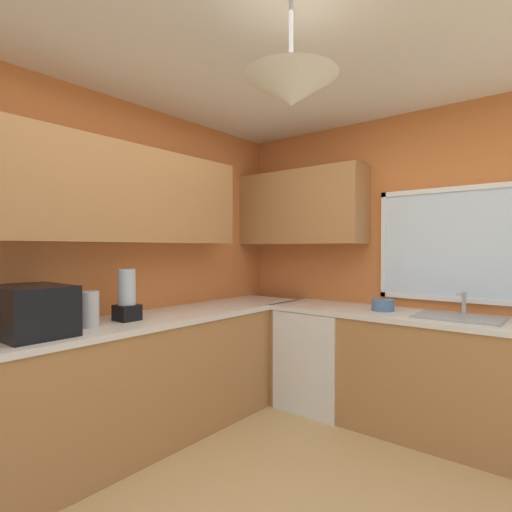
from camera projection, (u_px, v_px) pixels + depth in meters
room_shell at (238, 188)px, 2.76m from camera, size 3.57×3.97×2.62m
counter_run_left at (120, 387)px, 2.79m from camera, size 0.65×3.58×0.90m
counter_run_back at (435, 376)px, 3.02m from camera, size 2.66×0.65×0.90m
dishwasher at (320, 358)px, 3.61m from camera, size 0.60×0.60×0.86m
microwave at (31, 311)px, 2.33m from camera, size 0.48×0.36×0.29m
kettle at (89, 309)px, 2.59m from camera, size 0.12×0.12×0.23m
sink_assembly at (459, 317)px, 2.92m from camera, size 0.57×0.40×0.19m
bowl at (383, 305)px, 3.27m from camera, size 0.18×0.18×0.09m
blender_appliance at (127, 297)px, 2.82m from camera, size 0.15×0.15×0.36m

